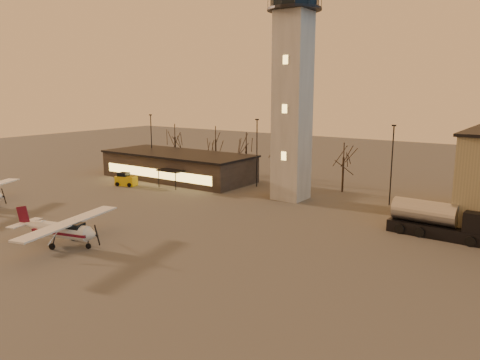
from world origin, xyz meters
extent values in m
plane|color=#3E3C3A|center=(0.00, 0.00, 0.00)|extent=(220.00, 220.00, 0.00)
cube|color=gray|center=(0.00, 30.00, 12.00)|extent=(4.00, 4.00, 24.00)
cylinder|color=black|center=(0.00, 30.00, 24.15)|extent=(6.80, 6.80, 0.30)
cube|color=black|center=(-22.00, 32.00, 2.00)|extent=(25.00, 10.00, 4.00)
cube|color=black|center=(-22.00, 32.00, 4.15)|extent=(25.40, 10.40, 0.30)
cube|color=#FFCB59|center=(-22.00, 26.98, 1.60)|extent=(22.00, 0.08, 1.40)
cube|color=black|center=(-18.00, 26.00, 2.60)|extent=(4.00, 2.00, 0.20)
cylinder|color=black|center=(-30.00, 34.00, 5.00)|extent=(0.16, 0.16, 10.00)
cube|color=black|center=(-30.00, 34.00, 10.05)|extent=(0.50, 0.25, 0.18)
cylinder|color=black|center=(-8.00, 34.00, 5.00)|extent=(0.16, 0.16, 10.00)
cube|color=black|center=(-8.00, 34.00, 10.05)|extent=(0.50, 0.25, 0.18)
cylinder|color=black|center=(12.00, 34.00, 5.00)|extent=(0.16, 0.16, 10.00)
cube|color=black|center=(12.00, 34.00, 10.05)|extent=(0.50, 0.25, 0.18)
cylinder|color=black|center=(-30.00, 40.00, 2.87)|extent=(0.28, 0.28, 5.74)
cylinder|color=black|center=(-14.00, 40.00, 2.62)|extent=(0.28, 0.28, 5.25)
cylinder|color=black|center=(-5.00, 36.00, 3.08)|extent=(0.28, 0.28, 6.16)
cylinder|color=black|center=(4.00, 38.00, 2.48)|extent=(0.28, 0.28, 4.97)
cylinder|color=black|center=(-22.00, 42.00, 2.80)|extent=(0.28, 0.28, 5.60)
cylinder|color=silver|center=(-7.95, 1.07, 1.40)|extent=(5.37, 2.68, 1.46)
cone|color=silver|center=(-5.01, 1.81, 1.40)|extent=(1.32, 1.60, 1.39)
cone|color=silver|center=(-11.65, 0.13, 1.57)|extent=(2.92, 1.86, 1.24)
cube|color=black|center=(-6.86, 1.34, 1.91)|extent=(1.92, 1.56, 0.79)
cube|color=#560C1C|center=(-8.16, 1.01, 1.35)|extent=(6.25, 2.94, 0.25)
cube|color=silver|center=(-7.40, 1.20, 2.28)|extent=(4.66, 12.39, 0.16)
cube|color=silver|center=(-12.63, -0.12, 1.68)|extent=(1.89, 3.84, 0.09)
cube|color=#560C1C|center=(-12.74, -0.14, 2.47)|extent=(1.53, 0.47, 1.90)
cube|color=black|center=(19.95, 24.00, 0.61)|extent=(9.48, 3.04, 1.21)
cube|color=black|center=(23.48, 23.85, 2.10)|extent=(2.31, 2.63, 1.99)
cylinder|color=#A8A8AD|center=(18.63, 24.06, 2.32)|extent=(6.27, 2.57, 2.32)
cube|color=gold|center=(-24.70, 23.29, 0.72)|extent=(3.45, 2.49, 1.45)
cube|color=black|center=(-25.10, 23.17, 1.55)|extent=(1.81, 1.81, 0.83)
camera|label=1|loc=(29.50, -23.84, 14.39)|focal=35.00mm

